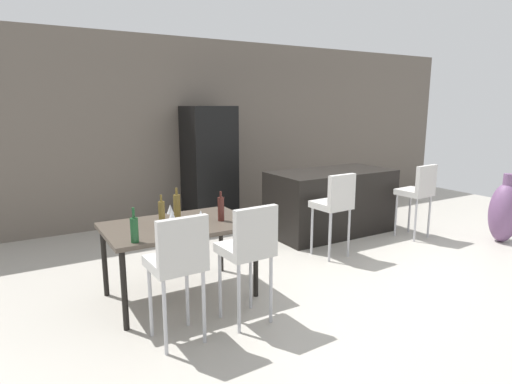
{
  "coord_description": "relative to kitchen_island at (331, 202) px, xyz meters",
  "views": [
    {
      "loc": [
        -3.5,
        -3.79,
        1.85
      ],
      "look_at": [
        -0.99,
        0.44,
        0.85
      ],
      "focal_mm": 30.0,
      "sensor_mm": 36.0,
      "label": 1
    }
  ],
  "objects": [
    {
      "name": "kitchen_island",
      "position": [
        0.0,
        0.0,
        0.0
      ],
      "size": [
        1.82,
        0.9,
        0.92
      ],
      "primitive_type": "cube",
      "color": "black",
      "rests_on": "ground_plane"
    },
    {
      "name": "wine_bottle_inner",
      "position": [
        -2.62,
        -0.71,
        0.4
      ],
      "size": [
        0.07,
        0.07,
        0.31
      ],
      "color": "brown",
      "rests_on": "dining_table"
    },
    {
      "name": "floor_vase",
      "position": [
        1.74,
        -1.56,
        -0.04
      ],
      "size": [
        0.38,
        0.38,
        0.95
      ],
      "color": "#704C75",
      "rests_on": "ground_plane"
    },
    {
      "name": "refrigerator",
      "position": [
        -1.26,
        1.5,
        0.46
      ],
      "size": [
        0.72,
        0.68,
        1.84
      ],
      "primitive_type": "cube",
      "color": "black",
      "rests_on": "ground_plane"
    },
    {
      "name": "wine_bottle_corner",
      "position": [
        -2.29,
        -1.03,
        0.4
      ],
      "size": [
        0.06,
        0.06,
        0.29
      ],
      "color": "#471E19",
      "rests_on": "dining_table"
    },
    {
      "name": "wine_bottle_near",
      "position": [
        -2.85,
        -0.91,
        0.4
      ],
      "size": [
        0.06,
        0.06,
        0.3
      ],
      "color": "brown",
      "rests_on": "dining_table"
    },
    {
      "name": "dining_table",
      "position": [
        -2.69,
        -0.92,
        0.21
      ],
      "size": [
        1.38,
        0.89,
        0.74
      ],
      "color": "#4C4238",
      "rests_on": "ground_plane"
    },
    {
      "name": "wine_glass_far",
      "position": [
        -2.79,
        -1.05,
        0.4
      ],
      "size": [
        0.07,
        0.07,
        0.17
      ],
      "color": "silver",
      "rests_on": "dining_table"
    },
    {
      "name": "back_wall",
      "position": [
        -0.57,
        1.94,
        0.99
      ],
      "size": [
        10.0,
        0.12,
        2.9
      ],
      "primitive_type": "cube",
      "color": "#665B51",
      "rests_on": "ground_plane"
    },
    {
      "name": "wine_bottle_right",
      "position": [
        -3.2,
        -1.28,
        0.39
      ],
      "size": [
        0.07,
        0.07,
        0.29
      ],
      "color": "#194723",
      "rests_on": "dining_table"
    },
    {
      "name": "bar_chair_middle",
      "position": [
        0.86,
        -0.83,
        0.24
      ],
      "size": [
        0.43,
        0.43,
        1.05
      ],
      "color": "beige",
      "rests_on": "ground_plane"
    },
    {
      "name": "ground_plane",
      "position": [
        -0.57,
        -0.9,
        -0.46
      ],
      "size": [
        10.0,
        10.0,
        0.0
      ],
      "primitive_type": "plane",
      "color": "#ADA89E"
    },
    {
      "name": "dining_chair_near",
      "position": [
        -3.0,
        -1.73,
        0.24
      ],
      "size": [
        0.41,
        0.41,
        1.05
      ],
      "color": "beige",
      "rests_on": "ground_plane"
    },
    {
      "name": "wine_glass_middle",
      "position": [
        -2.73,
        -0.83,
        0.4
      ],
      "size": [
        0.07,
        0.07,
        0.17
      ],
      "color": "silver",
      "rests_on": "dining_table"
    },
    {
      "name": "bar_chair_left",
      "position": [
        -0.66,
        -0.83,
        0.24
      ],
      "size": [
        0.42,
        0.42,
        1.05
      ],
      "color": "beige",
      "rests_on": "ground_plane"
    },
    {
      "name": "wine_glass_left",
      "position": [
        -2.57,
        -1.19,
        0.4
      ],
      "size": [
        0.07,
        0.07,
        0.17
      ],
      "color": "silver",
      "rests_on": "dining_table"
    },
    {
      "name": "dining_chair_far",
      "position": [
        -2.37,
        -1.73,
        0.24
      ],
      "size": [
        0.42,
        0.42,
        1.05
      ],
      "color": "beige",
      "rests_on": "ground_plane"
    }
  ]
}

